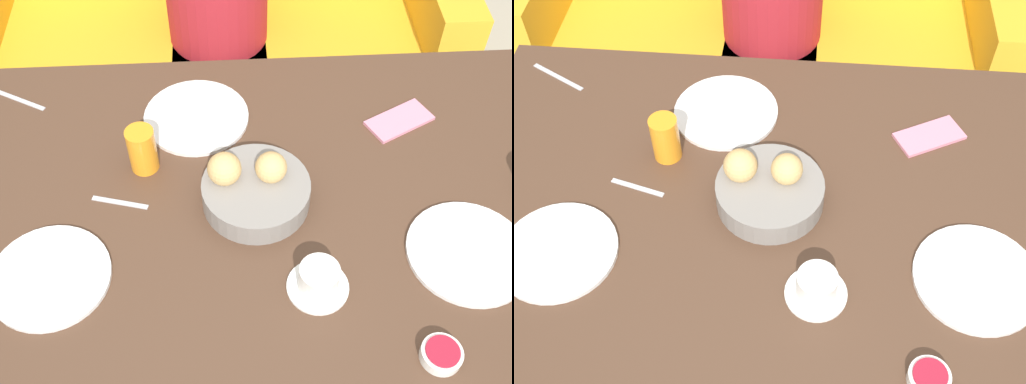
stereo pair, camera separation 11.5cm
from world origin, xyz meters
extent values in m
plane|color=#A89E89|center=(0.00, 0.00, 0.00)|extent=(10.00, 10.00, 0.00)
cube|color=#4C3323|center=(0.00, 0.00, 0.69)|extent=(1.42, 0.88, 0.03)
cube|color=#4C3323|center=(-0.66, 0.39, 0.34)|extent=(0.06, 0.06, 0.67)
cube|color=#4C3323|center=(0.66, 0.39, 0.34)|extent=(0.06, 0.06, 0.67)
cube|color=gold|center=(-0.12, 1.00, 0.22)|extent=(1.63, 0.70, 0.43)
cube|color=gold|center=(0.62, 1.00, 0.32)|extent=(0.14, 0.70, 0.63)
cube|color=#23232D|center=(-0.09, 0.90, 0.22)|extent=(0.30, 0.41, 0.43)
cylinder|color=gray|center=(-0.02, -0.01, 0.73)|extent=(0.22, 0.22, 0.05)
sphere|color=tan|center=(-0.09, 0.02, 0.78)|extent=(0.07, 0.07, 0.07)
sphere|color=tan|center=(0.01, 0.01, 0.78)|extent=(0.07, 0.07, 0.07)
cylinder|color=white|center=(-0.42, -0.17, 0.71)|extent=(0.23, 0.23, 0.01)
cylinder|color=white|center=(0.38, -0.16, 0.71)|extent=(0.24, 0.24, 0.01)
cylinder|color=white|center=(-0.15, 0.24, 0.71)|extent=(0.24, 0.24, 0.01)
cylinder|color=orange|center=(-0.26, 0.10, 0.76)|extent=(0.06, 0.06, 0.11)
cylinder|color=white|center=(0.08, -0.22, 0.71)|extent=(0.12, 0.12, 0.01)
cylinder|color=white|center=(0.08, -0.22, 0.74)|extent=(0.08, 0.08, 0.06)
cylinder|color=white|center=(0.27, -0.37, 0.72)|extent=(0.07, 0.07, 0.02)
cylinder|color=#A3192D|center=(0.27, -0.37, 0.73)|extent=(0.06, 0.06, 0.00)
cube|color=#B7B7BC|center=(-0.57, 0.33, 0.71)|extent=(0.15, 0.09, 0.00)
cube|color=#B7B7BC|center=(-0.30, 0.00, 0.71)|extent=(0.12, 0.04, 0.00)
cube|color=pink|center=(0.32, 0.20, 0.71)|extent=(0.17, 0.14, 0.01)
camera|label=1|loc=(-0.07, -0.82, 1.75)|focal=45.00mm
camera|label=2|loc=(0.04, -0.82, 1.75)|focal=45.00mm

